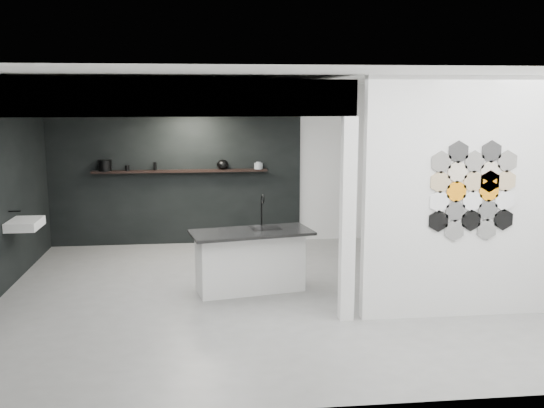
{
  "coord_description": "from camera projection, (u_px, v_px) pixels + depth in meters",
  "views": [
    {
      "loc": [
        -0.79,
        -7.61,
        2.56
      ],
      "look_at": [
        0.1,
        0.3,
        1.15
      ],
      "focal_mm": 40.0,
      "sensor_mm": 36.0,
      "label": 1
    }
  ],
  "objects": [
    {
      "name": "display_shelf",
      "position": [
        180.0,
        171.0,
        10.42
      ],
      "size": [
        3.0,
        0.15,
        0.04
      ],
      "primitive_type": "cube",
      "color": "black",
      "rests_on": "bay_clad_back"
    },
    {
      "name": "fascia_beam",
      "position": [
        155.0,
        98.0,
        6.49
      ],
      "size": [
        4.4,
        0.16,
        0.4
      ],
      "primitive_type": "cube",
      "color": "silver",
      "rests_on": "corner_column"
    },
    {
      "name": "stockpot",
      "position": [
        105.0,
        166.0,
        10.26
      ],
      "size": [
        0.25,
        0.25,
        0.18
      ],
      "primitive_type": "cylinder",
      "rotation": [
        0.0,
        0.0,
        0.1
      ],
      "color": "black",
      "rests_on": "display_shelf"
    },
    {
      "name": "partition_panel",
      "position": [
        467.0,
        199.0,
        7.0
      ],
      "size": [
        2.45,
        0.15,
        2.8
      ],
      "primitive_type": "cube",
      "color": "silver",
      "rests_on": "floor"
    },
    {
      "name": "wall_basin",
      "position": [
        25.0,
        224.0,
        8.25
      ],
      "size": [
        0.4,
        0.6,
        0.12
      ],
      "primitive_type": "cube",
      "color": "silver",
      "rests_on": "bay_clad_left"
    },
    {
      "name": "bay_clad_back",
      "position": [
        175.0,
        178.0,
        10.54
      ],
      "size": [
        4.4,
        0.04,
        2.35
      ],
      "primitive_type": "cube",
      "color": "black",
      "rests_on": "floor"
    },
    {
      "name": "utensil_cup",
      "position": [
        127.0,
        168.0,
        10.31
      ],
      "size": [
        0.09,
        0.09,
        0.09
      ],
      "primitive_type": "cylinder",
      "rotation": [
        0.0,
        0.0,
        -0.33
      ],
      "color": "black",
      "rests_on": "display_shelf"
    },
    {
      "name": "glass_bowl",
      "position": [
        258.0,
        166.0,
        10.56
      ],
      "size": [
        0.16,
        0.16,
        0.11
      ],
      "primitive_type": "cylinder",
      "rotation": [
        0.0,
        0.0,
        0.07
      ],
      "color": "gray",
      "rests_on": "display_shelf"
    },
    {
      "name": "floor",
      "position": [
        267.0,
        294.0,
        7.98
      ],
      "size": [
        7.0,
        6.0,
        0.01
      ],
      "primitive_type": "cube",
      "color": "slate"
    },
    {
      "name": "glass_vase",
      "position": [
        258.0,
        165.0,
        10.56
      ],
      "size": [
        0.12,
        0.12,
        0.12
      ],
      "primitive_type": "cylinder",
      "rotation": [
        0.0,
        0.0,
        -0.42
      ],
      "color": "gray",
      "rests_on": "display_shelf"
    },
    {
      "name": "corner_column",
      "position": [
        348.0,
        220.0,
        6.88
      ],
      "size": [
        0.16,
        0.16,
        2.35
      ],
      "primitive_type": "cube",
      "color": "silver",
      "rests_on": "floor"
    },
    {
      "name": "hex_tile_cluster",
      "position": [
        473.0,
        191.0,
        6.9
      ],
      "size": [
        1.04,
        0.02,
        1.16
      ],
      "color": "black",
      "rests_on": "partition_panel"
    },
    {
      "name": "bulkhead",
      "position": [
        166.0,
        98.0,
        8.37
      ],
      "size": [
        4.4,
        4.0,
        0.4
      ],
      "primitive_type": "cube",
      "color": "silver",
      "rests_on": "corner_column"
    },
    {
      "name": "kitchen_island",
      "position": [
        250.0,
        260.0,
        8.04
      ],
      "size": [
        1.68,
        0.98,
        1.27
      ],
      "rotation": [
        0.0,
        0.0,
        0.19
      ],
      "color": "silver",
      "rests_on": "floor"
    },
    {
      "name": "kettle",
      "position": [
        223.0,
        164.0,
        10.48
      ],
      "size": [
        0.26,
        0.26,
        0.17
      ],
      "primitive_type": "ellipsoid",
      "rotation": [
        0.0,
        0.0,
        0.39
      ],
      "color": "black",
      "rests_on": "display_shelf"
    },
    {
      "name": "bay_clad_left",
      "position": [
        10.0,
        198.0,
        8.37
      ],
      "size": [
        0.04,
        4.0,
        2.35
      ],
      "primitive_type": "cube",
      "color": "black",
      "rests_on": "floor"
    },
    {
      "name": "bottle_dark",
      "position": [
        155.0,
        166.0,
        10.36
      ],
      "size": [
        0.06,
        0.06,
        0.14
      ],
      "primitive_type": "cylinder",
      "rotation": [
        0.0,
        0.0,
        -0.14
      ],
      "color": "black",
      "rests_on": "display_shelf"
    }
  ]
}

